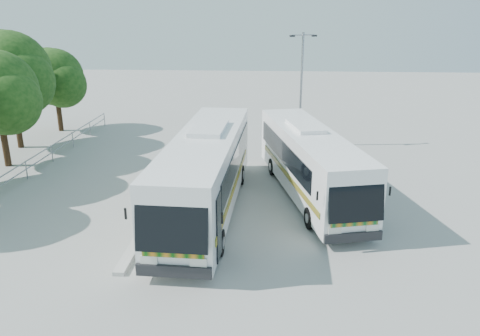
# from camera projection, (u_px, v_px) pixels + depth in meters

# --- Properties ---
(ground) EXTENTS (100.00, 100.00, 0.00)m
(ground) POSITION_uv_depth(u_px,v_px,m) (210.00, 207.00, 21.08)
(ground) COLOR gray
(ground) RESTS_ON ground
(kerb_divider) EXTENTS (0.40, 16.00, 0.15)m
(kerb_divider) POSITION_uv_depth(u_px,v_px,m) (169.00, 188.00, 23.09)
(kerb_divider) COLOR #B2B2AD
(kerb_divider) RESTS_ON ground
(railing) EXTENTS (0.06, 22.00, 1.00)m
(railing) POSITION_uv_depth(u_px,v_px,m) (35.00, 160.00, 25.24)
(railing) COLOR gray
(railing) RESTS_ON ground
(tree_far_d) EXTENTS (5.62, 5.30, 7.33)m
(tree_far_d) POSITION_uv_depth(u_px,v_px,m) (11.00, 72.00, 28.68)
(tree_far_d) COLOR #382314
(tree_far_d) RESTS_ON ground
(tree_far_e) EXTENTS (4.54, 4.28, 5.92)m
(tree_far_e) POSITION_uv_depth(u_px,v_px,m) (56.00, 77.00, 33.19)
(tree_far_e) COLOR #382314
(tree_far_e) RESTS_ON ground
(coach_main) EXTENTS (3.03, 12.35, 3.40)m
(coach_main) POSITION_uv_depth(u_px,v_px,m) (206.00, 171.00, 20.09)
(coach_main) COLOR white
(coach_main) RESTS_ON ground
(coach_adjacent) EXTENTS (4.68, 11.31, 3.08)m
(coach_adjacent) POSITION_uv_depth(u_px,v_px,m) (310.00, 161.00, 21.89)
(coach_adjacent) COLOR white
(coach_adjacent) RESTS_ON ground
(lamppost) EXTENTS (1.71, 0.69, 7.16)m
(lamppost) POSITION_uv_depth(u_px,v_px,m) (301.00, 85.00, 29.37)
(lamppost) COLOR #919399
(lamppost) RESTS_ON ground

